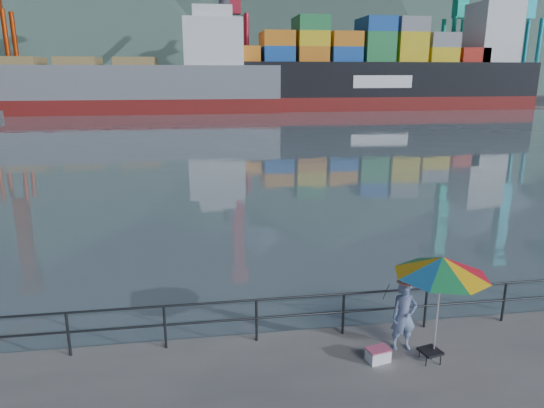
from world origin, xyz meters
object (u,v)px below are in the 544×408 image
at_px(cooler_bag, 378,355).
at_px(bulk_carrier, 112,85).
at_px(beach_umbrella, 442,266).
at_px(container_ship, 382,73).
at_px(fisherman, 404,316).

relative_size(cooler_bag, bulk_carrier, 0.01).
relative_size(beach_umbrella, container_ship, 0.04).
bearing_deg(bulk_carrier, container_ship, 2.44).
bearing_deg(cooler_bag, fisherman, 17.62).
bearing_deg(cooler_bag, container_ship, 56.61).
xyz_separation_m(cooler_bag, container_ship, (28.22, 74.09, 5.73)).
bearing_deg(fisherman, beach_umbrella, -46.73).
relative_size(bulk_carrier, container_ship, 1.00).
bearing_deg(fisherman, container_ship, 71.13).
bearing_deg(beach_umbrella, bulk_carrier, 103.85).
relative_size(fisherman, container_ship, 0.03).
height_order(cooler_bag, bulk_carrier, bulk_carrier).
height_order(bulk_carrier, container_ship, container_ship).
bearing_deg(beach_umbrella, cooler_bag, 173.82).
bearing_deg(cooler_bag, bulk_carrier, 90.47).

